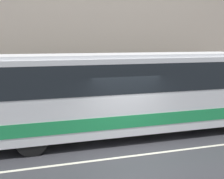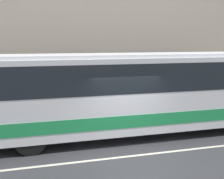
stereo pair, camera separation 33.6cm
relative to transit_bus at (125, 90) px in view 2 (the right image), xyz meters
name	(u,v)px [view 2 (the right image)]	position (x,y,z in m)	size (l,w,h in m)	color
ground_plane	(135,156)	(-0.39, -2.23, -1.82)	(60.00, 60.00, 0.00)	#333338
sidewalk	(96,117)	(-0.39, 3.02, -1.75)	(60.00, 2.51, 0.14)	gray
lane_stripe	(135,156)	(-0.39, -2.23, -1.82)	(54.00, 0.14, 0.01)	beige
transit_bus	(125,90)	(0.00, 0.00, 0.00)	(12.10, 2.62, 3.23)	silver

